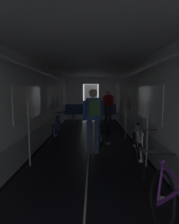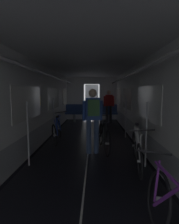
% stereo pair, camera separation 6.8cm
% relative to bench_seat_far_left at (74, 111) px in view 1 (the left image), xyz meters
% --- Properties ---
extents(train_car_shell, '(3.14, 12.34, 2.57)m').
position_rel_bench_seat_far_left_xyz_m(train_car_shell, '(0.90, -4.47, 1.13)').
color(train_car_shell, black).
rests_on(train_car_shell, ground).
extents(bench_seat_far_left, '(0.98, 0.51, 0.95)m').
position_rel_bench_seat_far_left_xyz_m(bench_seat_far_left, '(0.00, 0.00, 0.00)').
color(bench_seat_far_left, gray).
rests_on(bench_seat_far_left, ground).
extents(bench_seat_far_right, '(0.98, 0.51, 0.95)m').
position_rel_bench_seat_far_left_xyz_m(bench_seat_far_right, '(1.80, 0.00, 0.00)').
color(bench_seat_far_right, gray).
rests_on(bench_seat_far_right, ground).
extents(bicycle_blue, '(0.44, 1.70, 0.96)m').
position_rel_bench_seat_far_left_xyz_m(bicycle_blue, '(-0.13, -4.02, -0.19)').
color(bicycle_blue, black).
rests_on(bicycle_blue, ground).
extents(bicycle_white, '(0.44, 1.69, 0.94)m').
position_rel_bench_seat_far_left_xyz_m(bicycle_white, '(1.97, -6.02, -0.18)').
color(bicycle_white, black).
rests_on(bicycle_white, ground).
extents(person_cyclist_aisle, '(0.55, 0.42, 1.69)m').
position_rel_bench_seat_far_left_xyz_m(person_cyclist_aisle, '(1.03, -5.13, 0.45)').
color(person_cyclist_aisle, '#384C75').
rests_on(person_cyclist_aisle, ground).
extents(bicycle_black_in_aisle, '(0.44, 1.68, 0.94)m').
position_rel_bench_seat_far_left_xyz_m(bicycle_black_in_aisle, '(1.33, -4.87, -0.18)').
color(bicycle_black_in_aisle, black).
rests_on(bicycle_black_in_aisle, ground).
extents(person_standing_near_bench, '(0.53, 0.23, 1.69)m').
position_rel_bench_seat_far_left_xyz_m(person_standing_near_bench, '(1.80, -0.38, 0.41)').
color(person_standing_near_bench, '#2D2D33').
rests_on(person_standing_near_bench, ground).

